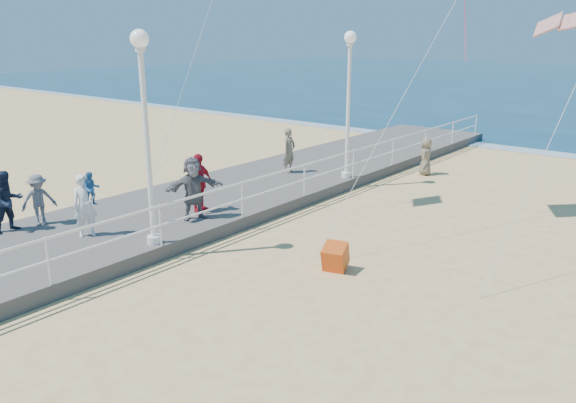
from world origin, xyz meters
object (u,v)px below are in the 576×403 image
Objects in this scene: lamp_post_mid at (145,117)px; box_kite at (335,259)px; spectator_5 at (193,188)px; spectator_7 at (8,201)px; woman_holding_toddler at (85,206)px; toddler_held at (91,189)px; beach_walker_c at (426,157)px; lamp_post_far at (349,90)px; spectator_3 at (198,183)px; spectator_2 at (39,200)px; spectator_6 at (289,151)px.

box_kite is (4.13, 2.27, -3.36)m from lamp_post_mid.
spectator_7 is (-3.11, -3.90, -0.07)m from spectator_5.
woman_holding_toddler reaches higher than box_kite.
toddler_held is 0.59× the size of beach_walker_c.
beach_walker_c is at bearing 9.72° from toddler_held.
lamp_post_far is at bearing -19.74° from spectator_7.
spectator_3 is (0.57, 3.21, -0.41)m from toddler_held.
woman_holding_toddler is 3.02m from spectator_5.
woman_holding_toddler is 0.94× the size of spectator_3.
spectator_5 is at bearing -28.95° from spectator_2.
beach_walker_c is (5.26, 14.61, -0.47)m from spectator_7.
spectator_3 is at bearing 10.67° from woman_holding_toddler.
spectator_5 is at bearing 1.17° from woman_holding_toddler.
lamp_post_far is 10.23m from woman_holding_toddler.
beach_walker_c is 2.58× the size of box_kite.
beach_walker_c is (3.12, 13.37, -0.93)m from toddler_held.
spectator_3 is at bearing -25.58° from beach_walker_c.
spectator_5 is 1.05× the size of spectator_6.
lamp_post_far is 3.15× the size of spectator_7.
toddler_held is 0.52× the size of spectator_6.
spectator_7 reaches higher than box_kite.
spectator_3 is 1.06× the size of spectator_7.
lamp_post_far is at bearing 90.00° from lamp_post_mid.
beach_walker_c is at bearing 12.96° from spectator_5.
spectator_2 is (-2.03, -0.45, -0.58)m from toddler_held.
spectator_3 is 1.16× the size of beach_walker_c.
woman_holding_toddler is 13.92m from beach_walker_c.
lamp_post_far is 2.89× the size of spectator_5.
lamp_post_mid is 3.44× the size of beach_walker_c.
lamp_post_far is 3.44× the size of beach_walker_c.
lamp_post_mid is 4.89m from spectator_7.
lamp_post_far is 8.87× the size of box_kite.
spectator_7 is at bearing -31.32° from beach_walker_c.
spectator_7 is at bearing 143.00° from toddler_held.
spectator_6 is at bearing -50.04° from beach_walker_c.
spectator_6 is 1.13× the size of beach_walker_c.
spectator_2 is 8.57m from box_kite.
lamp_post_mid is 9.00m from lamp_post_far.
lamp_post_far reaches higher than spectator_7.
beach_walker_c is at bearing 83.60° from lamp_post_mid.
lamp_post_mid is 1.00× the size of lamp_post_far.
lamp_post_mid is 3.15× the size of spectator_7.
woman_holding_toddler is (-1.84, -9.77, -2.42)m from lamp_post_far.
spectator_3 is at bearing -20.45° from spectator_2.
toddler_held is 13.76m from beach_walker_c.
spectator_2 reaches higher than box_kite.
spectator_3 is 1.03× the size of spectator_6.
lamp_post_mid is 3.04× the size of spectator_6.
woman_holding_toddler is 3.44m from spectator_3.
woman_holding_toddler reaches higher than beach_walker_c.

